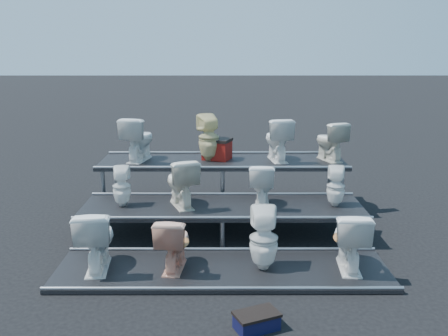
{
  "coord_description": "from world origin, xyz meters",
  "views": [
    {
      "loc": [
        0.01,
        -7.13,
        2.82
      ],
      "look_at": [
        0.02,
        0.1,
        1.02
      ],
      "focal_mm": 40.0,
      "sensor_mm": 36.0,
      "label": 1
    }
  ],
  "objects_px": {
    "toilet_2": "(264,239)",
    "toilet_5": "(181,182)",
    "toilet_9": "(209,138)",
    "toilet_7": "(336,186)",
    "toilet_11": "(330,141)",
    "toilet_1": "(174,242)",
    "step_stool": "(257,322)",
    "toilet_3": "(350,239)",
    "red_crate": "(217,150)",
    "toilet_8": "(138,139)",
    "toilet_0": "(96,239)",
    "toilet_6": "(262,185)",
    "toilet_4": "(122,187)",
    "toilet_10": "(277,139)"
  },
  "relations": [
    {
      "from": "toilet_1",
      "to": "toilet_5",
      "type": "xyz_separation_m",
      "value": [
        -0.01,
        1.3,
        0.42
      ]
    },
    {
      "from": "toilet_0",
      "to": "toilet_6",
      "type": "relative_size",
      "value": 1.21
    },
    {
      "from": "toilet_3",
      "to": "red_crate",
      "type": "xyz_separation_m",
      "value": [
        -1.69,
        2.68,
        0.57
      ]
    },
    {
      "from": "toilet_6",
      "to": "toilet_1",
      "type": "bearing_deg",
      "value": 52.6
    },
    {
      "from": "toilet_5",
      "to": "toilet_6",
      "type": "xyz_separation_m",
      "value": [
        1.2,
        0.0,
        -0.04
      ]
    },
    {
      "from": "toilet_1",
      "to": "toilet_2",
      "type": "relative_size",
      "value": 0.87
    },
    {
      "from": "toilet_0",
      "to": "toilet_1",
      "type": "bearing_deg",
      "value": 174.5
    },
    {
      "from": "toilet_6",
      "to": "toilet_10",
      "type": "xyz_separation_m",
      "value": [
        0.36,
        1.3,
        0.44
      ]
    },
    {
      "from": "toilet_4",
      "to": "toilet_7",
      "type": "xyz_separation_m",
      "value": [
        3.19,
        0.0,
        -0.0
      ]
    },
    {
      "from": "toilet_0",
      "to": "toilet_6",
      "type": "xyz_separation_m",
      "value": [
        2.17,
        1.3,
        0.33
      ]
    },
    {
      "from": "toilet_7",
      "to": "red_crate",
      "type": "height_order",
      "value": "red_crate"
    },
    {
      "from": "toilet_9",
      "to": "step_stool",
      "type": "height_order",
      "value": "toilet_9"
    },
    {
      "from": "toilet_8",
      "to": "toilet_9",
      "type": "distance_m",
      "value": 1.21
    },
    {
      "from": "toilet_2",
      "to": "toilet_5",
      "type": "xyz_separation_m",
      "value": [
        -1.13,
        1.3,
        0.37
      ]
    },
    {
      "from": "toilet_9",
      "to": "step_stool",
      "type": "bearing_deg",
      "value": 77.91
    },
    {
      "from": "toilet_7",
      "to": "toilet_11",
      "type": "height_order",
      "value": "toilet_11"
    },
    {
      "from": "toilet_0",
      "to": "step_stool",
      "type": "xyz_separation_m",
      "value": [
        1.93,
        -1.3,
        -0.38
      ]
    },
    {
      "from": "toilet_1",
      "to": "toilet_8",
      "type": "distance_m",
      "value": 2.86
    },
    {
      "from": "toilet_8",
      "to": "toilet_10",
      "type": "xyz_separation_m",
      "value": [
        2.39,
        0.0,
        -0.01
      ]
    },
    {
      "from": "toilet_8",
      "to": "red_crate",
      "type": "bearing_deg",
      "value": -162.91
    },
    {
      "from": "toilet_1",
      "to": "toilet_6",
      "type": "height_order",
      "value": "toilet_6"
    },
    {
      "from": "toilet_10",
      "to": "toilet_2",
      "type": "bearing_deg",
      "value": 72.4
    },
    {
      "from": "toilet_1",
      "to": "toilet_10",
      "type": "relative_size",
      "value": 0.93
    },
    {
      "from": "toilet_6",
      "to": "toilet_7",
      "type": "distance_m",
      "value": 1.1
    },
    {
      "from": "toilet_5",
      "to": "toilet_6",
      "type": "distance_m",
      "value": 1.2
    },
    {
      "from": "toilet_2",
      "to": "toilet_5",
      "type": "height_order",
      "value": "toilet_5"
    },
    {
      "from": "toilet_10",
      "to": "red_crate",
      "type": "bearing_deg",
      "value": -12.73
    },
    {
      "from": "red_crate",
      "to": "toilet_6",
      "type": "bearing_deg",
      "value": -42.93
    },
    {
      "from": "toilet_4",
      "to": "red_crate",
      "type": "height_order",
      "value": "red_crate"
    },
    {
      "from": "toilet_9",
      "to": "toilet_7",
      "type": "bearing_deg",
      "value": 125.33
    },
    {
      "from": "toilet_3",
      "to": "toilet_2",
      "type": "bearing_deg",
      "value": 4.7
    },
    {
      "from": "toilet_9",
      "to": "toilet_10",
      "type": "relative_size",
      "value": 1.07
    },
    {
      "from": "toilet_11",
      "to": "red_crate",
      "type": "height_order",
      "value": "toilet_11"
    },
    {
      "from": "toilet_5",
      "to": "toilet_6",
      "type": "height_order",
      "value": "toilet_5"
    },
    {
      "from": "toilet_11",
      "to": "toilet_7",
      "type": "bearing_deg",
      "value": 63.48
    },
    {
      "from": "toilet_4",
      "to": "toilet_7",
      "type": "bearing_deg",
      "value": 173.39
    },
    {
      "from": "toilet_1",
      "to": "step_stool",
      "type": "relative_size",
      "value": 1.64
    },
    {
      "from": "toilet_0",
      "to": "toilet_2",
      "type": "bearing_deg",
      "value": 174.5
    },
    {
      "from": "toilet_3",
      "to": "toilet_7",
      "type": "height_order",
      "value": "toilet_7"
    },
    {
      "from": "toilet_6",
      "to": "red_crate",
      "type": "bearing_deg",
      "value": -58.41
    },
    {
      "from": "toilet_5",
      "to": "step_stool",
      "type": "relative_size",
      "value": 1.73
    },
    {
      "from": "toilet_2",
      "to": "toilet_10",
      "type": "xyz_separation_m",
      "value": [
        0.43,
        2.6,
        0.77
      ]
    },
    {
      "from": "toilet_8",
      "to": "toilet_11",
      "type": "bearing_deg",
      "value": -166.33
    },
    {
      "from": "toilet_2",
      "to": "toilet_8",
      "type": "height_order",
      "value": "toilet_8"
    },
    {
      "from": "toilet_6",
      "to": "toilet_8",
      "type": "relative_size",
      "value": 0.87
    },
    {
      "from": "toilet_4",
      "to": "toilet_9",
      "type": "xyz_separation_m",
      "value": [
        1.27,
        1.3,
        0.5
      ]
    },
    {
      "from": "toilet_6",
      "to": "toilet_3",
      "type": "bearing_deg",
      "value": 133.04
    },
    {
      "from": "toilet_4",
      "to": "step_stool",
      "type": "xyz_separation_m",
      "value": [
        1.85,
        -2.6,
        -0.68
      ]
    },
    {
      "from": "toilet_5",
      "to": "toilet_11",
      "type": "height_order",
      "value": "toilet_11"
    },
    {
      "from": "toilet_4",
      "to": "toilet_3",
      "type": "bearing_deg",
      "value": 150.61
    }
  ]
}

